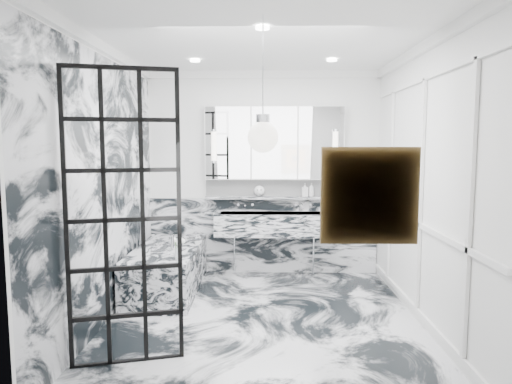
{
  "coord_description": "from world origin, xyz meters",
  "views": [
    {
      "loc": [
        0.02,
        -4.55,
        1.81
      ],
      "look_at": [
        -0.08,
        0.5,
        1.28
      ],
      "focal_mm": 32.0,
      "sensor_mm": 36.0,
      "label": 1
    }
  ],
  "objects_px": {
    "trough_sink": "(274,224)",
    "bathtub": "(167,269)",
    "mirror_cabinet": "(274,143)",
    "crittall_door": "(124,220)"
  },
  "relations": [
    {
      "from": "trough_sink",
      "to": "bathtub",
      "type": "height_order",
      "value": "trough_sink"
    },
    {
      "from": "mirror_cabinet",
      "to": "bathtub",
      "type": "xyz_separation_m",
      "value": [
        -1.32,
        -0.83,
        -1.54
      ]
    },
    {
      "from": "crittall_door",
      "to": "mirror_cabinet",
      "type": "height_order",
      "value": "crittall_door"
    },
    {
      "from": "trough_sink",
      "to": "mirror_cabinet",
      "type": "xyz_separation_m",
      "value": [
        -0.0,
        0.17,
        1.09
      ]
    },
    {
      "from": "trough_sink",
      "to": "bathtub",
      "type": "bearing_deg",
      "value": -153.52
    },
    {
      "from": "crittall_door",
      "to": "bathtub",
      "type": "xyz_separation_m",
      "value": [
        -0.06,
        1.84,
        -0.93
      ]
    },
    {
      "from": "mirror_cabinet",
      "to": "crittall_door",
      "type": "bearing_deg",
      "value": -115.37
    },
    {
      "from": "crittall_door",
      "to": "bathtub",
      "type": "distance_m",
      "value": 2.06
    },
    {
      "from": "mirror_cabinet",
      "to": "bathtub",
      "type": "relative_size",
      "value": 1.15
    },
    {
      "from": "trough_sink",
      "to": "bathtub",
      "type": "xyz_separation_m",
      "value": [
        -1.33,
        -0.66,
        -0.45
      ]
    }
  ]
}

